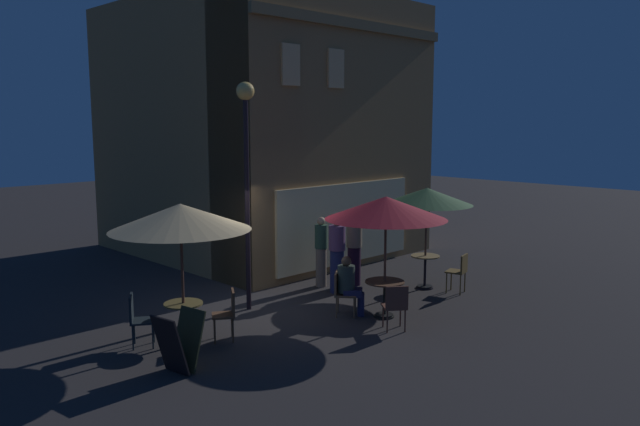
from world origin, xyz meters
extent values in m
plane|color=#2A2728|center=(0.00, 0.00, 0.00)|extent=(60.00, 60.00, 0.00)
cube|color=#A07444|center=(4.55, 2.16, 3.62)|extent=(6.95, 1.61, 7.23)
cube|color=#A07444|center=(1.88, 5.26, 3.62)|extent=(1.61, 7.80, 7.23)
cube|color=olive|center=(4.55, 1.30, 6.33)|extent=(6.95, 0.12, 0.25)
cube|color=#F8C07A|center=(2.27, 1.33, 5.19)|extent=(0.55, 0.06, 0.95)
cube|color=#F8C07A|center=(3.79, 1.33, 5.19)|extent=(0.55, 0.06, 0.95)
cube|color=beige|center=(4.20, 1.32, 1.25)|extent=(4.86, 0.08, 2.10)
cylinder|color=black|center=(0.21, 0.40, 2.19)|extent=(0.10, 0.10, 4.38)
sphere|color=#FDC961|center=(0.21, 0.40, 4.49)|extent=(0.37, 0.37, 0.37)
cube|color=#252A19|center=(-2.45, -1.42, 0.49)|extent=(0.38, 0.59, 0.95)
cube|color=black|center=(-2.80, -1.47, 0.49)|extent=(0.38, 0.59, 0.95)
cylinder|color=black|center=(1.80, -1.94, 0.01)|extent=(0.40, 0.40, 0.03)
cylinder|color=black|center=(1.80, -1.94, 0.35)|extent=(0.06, 0.06, 0.71)
cylinder|color=#513524|center=(1.80, -1.94, 0.72)|extent=(0.79, 0.79, 0.03)
cylinder|color=black|center=(4.17, -1.22, 0.01)|extent=(0.40, 0.40, 0.03)
cylinder|color=black|center=(4.17, -1.22, 0.38)|extent=(0.06, 0.06, 0.76)
cylinder|color=olive|center=(4.17, -1.22, 0.77)|extent=(0.67, 0.67, 0.03)
cylinder|color=black|center=(-1.87, -0.39, 0.01)|extent=(0.40, 0.40, 0.03)
cylinder|color=black|center=(-1.87, -0.39, 0.35)|extent=(0.06, 0.06, 0.71)
cylinder|color=brown|center=(-1.87, -0.39, 0.72)|extent=(0.68, 0.68, 0.03)
cylinder|color=black|center=(1.80, -1.94, 0.03)|extent=(0.36, 0.36, 0.06)
cylinder|color=brown|center=(1.80, -1.94, 1.19)|extent=(0.05, 0.05, 2.39)
cone|color=maroon|center=(1.80, -1.94, 2.21)|extent=(2.41, 2.41, 0.45)
cylinder|color=black|center=(4.17, -1.22, 0.03)|extent=(0.36, 0.36, 0.06)
cylinder|color=#493328|center=(4.17, -1.22, 1.16)|extent=(0.05, 0.05, 2.33)
cone|color=#325731|center=(4.17, -1.22, 2.18)|extent=(2.11, 2.11, 0.39)
cylinder|color=black|center=(-1.87, -0.39, 0.03)|extent=(0.36, 0.36, 0.06)
cylinder|color=#4F3025|center=(-1.87, -0.39, 1.22)|extent=(0.05, 0.05, 2.44)
cone|color=tan|center=(-1.87, -0.39, 2.26)|extent=(2.44, 2.44, 0.46)
cylinder|color=#553127|center=(1.31, -2.31, 0.22)|extent=(0.03, 0.03, 0.43)
cylinder|color=#553127|center=(1.57, -2.51, 0.22)|extent=(0.03, 0.03, 0.43)
cylinder|color=#553127|center=(1.10, -2.58, 0.22)|extent=(0.03, 0.03, 0.43)
cylinder|color=#553127|center=(1.37, -2.78, 0.22)|extent=(0.03, 0.03, 0.43)
cube|color=#553127|center=(1.34, -2.55, 0.45)|extent=(0.59, 0.59, 0.04)
cube|color=#553127|center=(1.22, -2.70, 0.68)|extent=(0.36, 0.29, 0.42)
cylinder|color=brown|center=(1.57, -1.36, 0.21)|extent=(0.03, 0.03, 0.42)
cylinder|color=brown|center=(1.30, -1.57, 0.21)|extent=(0.03, 0.03, 0.42)
cylinder|color=brown|center=(1.36, -1.08, 0.21)|extent=(0.03, 0.03, 0.42)
cylinder|color=brown|center=(1.08, -1.30, 0.21)|extent=(0.03, 0.03, 0.42)
cube|color=brown|center=(1.33, -1.33, 0.44)|extent=(0.62, 0.62, 0.04)
cube|color=brown|center=(1.20, -1.17, 0.67)|extent=(0.37, 0.30, 0.43)
cylinder|color=brown|center=(4.16, -1.83, 0.24)|extent=(0.03, 0.03, 0.48)
cylinder|color=brown|center=(4.48, -1.75, 0.24)|extent=(0.03, 0.03, 0.48)
cylinder|color=brown|center=(4.24, -2.15, 0.24)|extent=(0.03, 0.03, 0.48)
cylinder|color=brown|center=(4.56, -2.07, 0.24)|extent=(0.03, 0.03, 0.48)
cube|color=brown|center=(4.36, -1.95, 0.49)|extent=(0.49, 0.49, 0.04)
cube|color=brown|center=(4.41, -2.13, 0.71)|extent=(0.40, 0.14, 0.40)
cylinder|color=brown|center=(-1.51, -0.81, 0.22)|extent=(0.03, 0.03, 0.45)
cylinder|color=brown|center=(-1.34, -0.54, 0.22)|extent=(0.03, 0.03, 0.45)
cylinder|color=brown|center=(-1.25, -0.98, 0.22)|extent=(0.03, 0.03, 0.45)
cylinder|color=brown|center=(-1.07, -0.72, 0.22)|extent=(0.03, 0.03, 0.45)
cube|color=brown|center=(-1.29, -0.76, 0.47)|extent=(0.55, 0.55, 0.04)
cube|color=brown|center=(-1.14, -0.86, 0.70)|extent=(0.25, 0.35, 0.43)
cylinder|color=black|center=(-2.22, 0.04, 0.22)|extent=(0.03, 0.03, 0.44)
cylinder|color=black|center=(-2.40, -0.24, 0.22)|extent=(0.03, 0.03, 0.44)
cylinder|color=black|center=(-2.50, 0.21, 0.22)|extent=(0.03, 0.03, 0.44)
cylinder|color=black|center=(-2.68, -0.06, 0.22)|extent=(0.03, 0.03, 0.44)
cube|color=black|center=(-2.45, -0.01, 0.46)|extent=(0.57, 0.57, 0.04)
cube|color=black|center=(-2.61, 0.09, 0.70)|extent=(0.26, 0.37, 0.46)
cube|color=#21254D|center=(1.41, -1.44, 0.49)|extent=(0.50, 0.50, 0.14)
cylinder|color=#21254D|center=(1.51, -1.56, 0.24)|extent=(0.14, 0.14, 0.49)
cylinder|color=#303F38|center=(1.33, -1.33, 0.76)|extent=(0.35, 0.35, 0.54)
sphere|color=brown|center=(1.33, -1.33, 1.12)|extent=(0.20, 0.20, 0.20)
cylinder|color=#766558|center=(2.57, 0.62, 0.46)|extent=(0.26, 0.26, 0.93)
cylinder|color=#2E4C39|center=(2.57, 0.62, 1.21)|extent=(0.30, 0.30, 0.56)
sphere|color=tan|center=(2.57, 0.62, 1.57)|extent=(0.19, 0.19, 0.19)
cylinder|color=navy|center=(2.45, -0.01, 0.50)|extent=(0.32, 0.32, 0.99)
cylinder|color=#603E66|center=(2.45, -0.01, 1.27)|extent=(0.38, 0.38, 0.56)
sphere|color=tan|center=(2.45, -0.01, 1.66)|extent=(0.23, 0.23, 0.23)
cylinder|color=black|center=(3.22, 0.16, 0.47)|extent=(0.32, 0.32, 0.93)
cylinder|color=#7F6C58|center=(3.22, 0.16, 1.22)|extent=(0.37, 0.37, 0.57)
sphere|color=brown|center=(3.22, 0.16, 1.59)|extent=(0.20, 0.20, 0.20)
camera|label=1|loc=(-7.59, -9.51, 3.88)|focal=34.77mm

